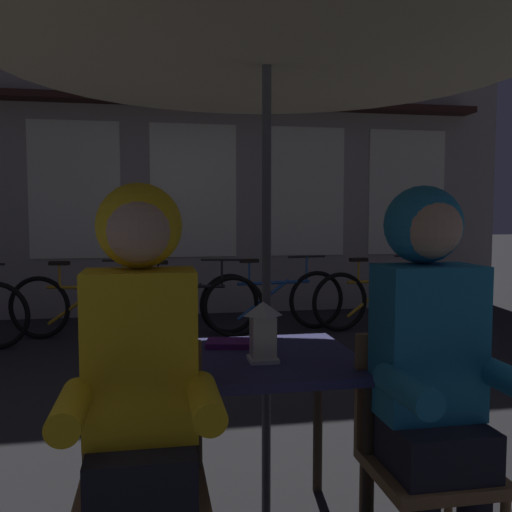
{
  "coord_description": "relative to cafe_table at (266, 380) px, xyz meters",
  "views": [
    {
      "loc": [
        -0.44,
        -2.14,
        1.3
      ],
      "look_at": [
        0.0,
        0.23,
        1.12
      ],
      "focal_mm": 39.15,
      "sensor_mm": 36.0,
      "label": 1
    }
  ],
  "objects": [
    {
      "name": "cafe_table",
      "position": [
        0.0,
        0.0,
        0.0
      ],
      "size": [
        0.72,
        0.72,
        0.74
      ],
      "color": "navy",
      "rests_on": "ground_plane"
    },
    {
      "name": "patio_umbrella",
      "position": [
        0.0,
        0.0,
        1.42
      ],
      "size": [
        2.1,
        2.1,
        2.31
      ],
      "color": "#4C4C51",
      "rests_on": "ground_plane"
    },
    {
      "name": "lantern",
      "position": [
        -0.03,
        -0.09,
        0.22
      ],
      "size": [
        0.11,
        0.11,
        0.23
      ],
      "color": "white",
      "rests_on": "cafe_table"
    },
    {
      "name": "chair_left",
      "position": [
        -0.48,
        -0.37,
        -0.15
      ],
      "size": [
        0.4,
        0.4,
        0.87
      ],
      "color": "olive",
      "rests_on": "ground_plane"
    },
    {
      "name": "chair_right",
      "position": [
        0.48,
        -0.37,
        -0.15
      ],
      "size": [
        0.4,
        0.4,
        0.87
      ],
      "color": "olive",
      "rests_on": "ground_plane"
    },
    {
      "name": "person_left_hooded",
      "position": [
        -0.48,
        -0.43,
        0.21
      ],
      "size": [
        0.45,
        0.56,
        1.4
      ],
      "color": "black",
      "rests_on": "ground_plane"
    },
    {
      "name": "person_right_hooded",
      "position": [
        0.48,
        -0.43,
        0.21
      ],
      "size": [
        0.45,
        0.56,
        1.4
      ],
      "color": "black",
      "rests_on": "ground_plane"
    },
    {
      "name": "shopfront_building",
      "position": [
        -0.65,
        5.4,
        2.45
      ],
      "size": [
        10.0,
        0.93,
        6.2
      ],
      "color": "#9E9389",
      "rests_on": "ground_plane"
    },
    {
      "name": "bicycle_second",
      "position": [
        -1.12,
        3.81,
        -0.29
      ],
      "size": [
        1.65,
        0.44,
        0.84
      ],
      "color": "black",
      "rests_on": "ground_plane"
    },
    {
      "name": "bicycle_third",
      "position": [
        -0.12,
        3.72,
        -0.29
      ],
      "size": [
        1.65,
        0.41,
        0.84
      ],
      "color": "black",
      "rests_on": "ground_plane"
    },
    {
      "name": "bicycle_fourth",
      "position": [
        0.87,
        3.85,
        -0.29
      ],
      "size": [
        1.67,
        0.25,
        0.84
      ],
      "color": "black",
      "rests_on": "ground_plane"
    },
    {
      "name": "bicycle_fifth",
      "position": [
        2.09,
        3.77,
        -0.29
      ],
      "size": [
        1.68,
        0.23,
        0.84
      ],
      "color": "black",
      "rests_on": "ground_plane"
    },
    {
      "name": "book",
      "position": [
        -0.12,
        0.18,
        0.11
      ],
      "size": [
        0.22,
        0.18,
        0.02
      ],
      "primitive_type": "cube",
      "rotation": [
        0.0,
        0.0,
        -0.19
      ],
      "color": "#661E7A",
      "rests_on": "cafe_table"
    }
  ]
}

